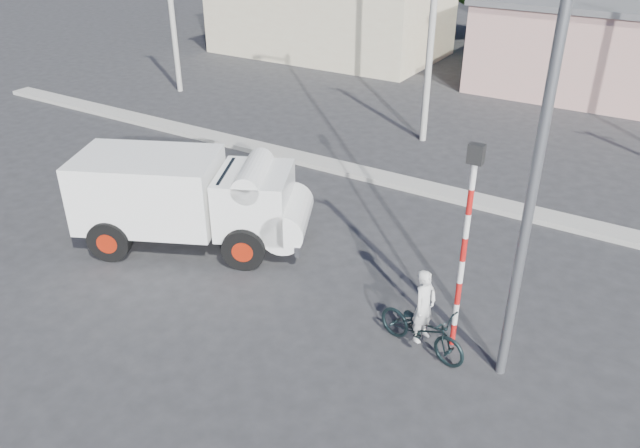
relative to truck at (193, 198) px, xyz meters
The scene contains 9 objects.
ground_plane 4.60m from the truck, 24.98° to the right, with size 120.00×120.00×0.00m, color #27272A.
median 7.43m from the truck, 57.02° to the left, with size 40.00×0.80×0.16m, color #99968E.
truck is the anchor object (origin of this frame).
bicycle 6.81m from the truck, ahead, with size 0.70×2.01×1.05m, color black.
cyclist 6.79m from the truck, ahead, with size 0.57×0.37×1.56m, color silver.
traffic_pole 7.31m from the truck, ahead, with size 0.28×0.18×4.36m.
streetlight 8.92m from the truck, ahead, with size 2.34×0.22×9.00m.
building_row 20.79m from the truck, 75.83° to the left, with size 37.80×7.30×4.44m.
utility_poles 12.76m from the truck, 54.49° to the left, with size 35.40×0.24×8.00m.
Camera 1 is at (6.18, -8.50, 8.27)m, focal length 35.00 mm.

